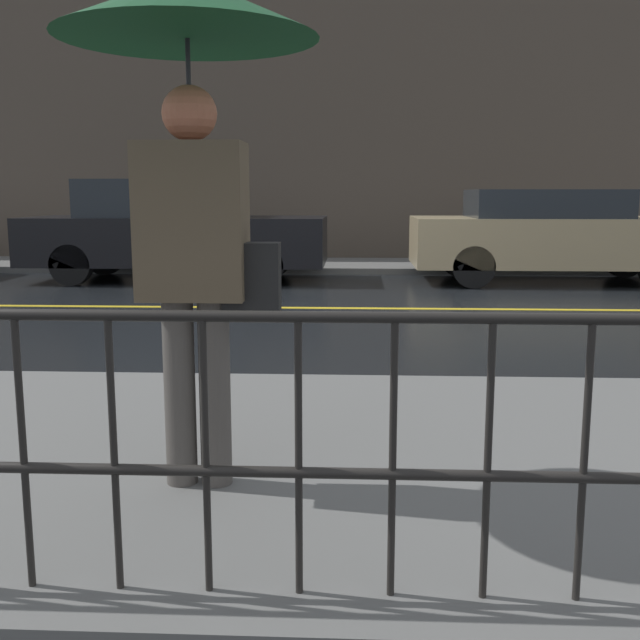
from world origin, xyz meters
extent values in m
plane|color=black|center=(0.00, 0.00, 0.00)|extent=(80.00, 80.00, 0.00)
cube|color=#60605E|center=(0.00, -5.41, 0.05)|extent=(28.00, 3.19, 0.11)
cube|color=#60605E|center=(0.00, 4.91, 0.05)|extent=(28.00, 2.18, 0.11)
cube|color=gold|center=(0.00, 0.00, 0.00)|extent=(25.20, 0.12, 0.01)
cube|color=#4C4238|center=(0.00, 6.15, 3.22)|extent=(28.00, 0.30, 6.44)
cylinder|color=black|center=(0.00, -6.76, 1.01)|extent=(12.00, 0.04, 0.04)
cylinder|color=black|center=(0.00, -6.76, 0.51)|extent=(12.00, 0.04, 0.04)
cylinder|color=black|center=(-1.17, -6.76, 0.56)|extent=(0.02, 0.02, 0.90)
cylinder|color=black|center=(-0.88, -6.76, 0.56)|extent=(0.02, 0.02, 0.90)
cylinder|color=black|center=(-0.59, -6.76, 0.56)|extent=(0.02, 0.02, 0.90)
cylinder|color=black|center=(-0.29, -6.76, 0.56)|extent=(0.02, 0.02, 0.90)
cylinder|color=black|center=(0.00, -6.76, 0.56)|extent=(0.02, 0.02, 0.90)
cylinder|color=black|center=(0.29, -6.76, 0.56)|extent=(0.02, 0.02, 0.90)
cylinder|color=black|center=(0.59, -6.76, 0.56)|extent=(0.02, 0.02, 0.90)
cylinder|color=#4C4742|center=(-0.88, -5.85, 0.52)|extent=(0.14, 0.14, 0.83)
cylinder|color=#4C4742|center=(-0.73, -5.85, 0.52)|extent=(0.14, 0.14, 0.83)
cube|color=brown|center=(-0.81, -5.85, 1.26)|extent=(0.45, 0.27, 0.65)
sphere|color=#CD7451|center=(-0.81, -5.85, 1.70)|extent=(0.23, 0.23, 0.23)
cylinder|color=#262628|center=(-0.81, -5.85, 1.63)|extent=(0.02, 0.02, 0.73)
cone|color=#144723|center=(-0.81, -5.85, 2.11)|extent=(1.07, 1.07, 0.24)
cube|color=black|center=(-0.56, -5.85, 1.02)|extent=(0.24, 0.12, 0.30)
cube|color=black|center=(-2.96, 2.87, 0.64)|extent=(4.70, 1.75, 0.74)
cube|color=#1E2328|center=(-3.15, 2.87, 1.30)|extent=(2.45, 1.61, 0.58)
cylinder|color=black|center=(-1.50, 3.63, 0.31)|extent=(0.63, 0.22, 0.63)
cylinder|color=black|center=(-1.50, 2.10, 0.31)|extent=(0.63, 0.22, 0.63)
cylinder|color=black|center=(-4.42, 3.63, 0.31)|extent=(0.63, 0.22, 0.63)
cylinder|color=black|center=(-4.42, 2.10, 0.31)|extent=(0.63, 0.22, 0.63)
cube|color=tan|center=(2.97, 2.87, 0.64)|extent=(4.38, 1.77, 0.75)
cube|color=#1E2328|center=(2.79, 2.87, 1.22)|extent=(2.28, 1.63, 0.43)
cylinder|color=black|center=(4.32, 3.64, 0.31)|extent=(0.62, 0.22, 0.62)
cylinder|color=black|center=(1.61, 3.64, 0.31)|extent=(0.62, 0.22, 0.62)
cylinder|color=black|center=(1.61, 2.09, 0.31)|extent=(0.62, 0.22, 0.62)
camera|label=1|loc=(-0.12, -8.98, 1.38)|focal=42.00mm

